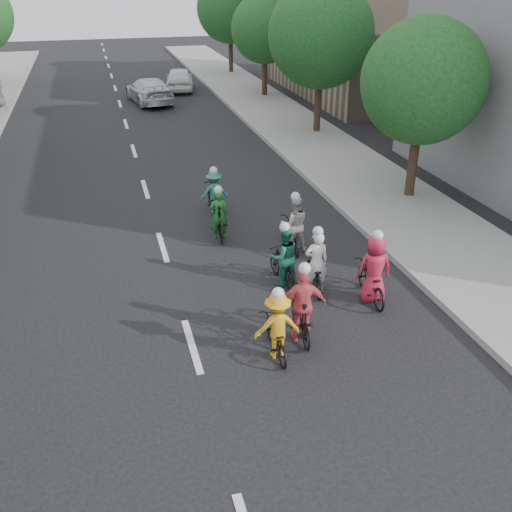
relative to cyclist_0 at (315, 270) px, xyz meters
name	(u,v)px	position (x,y,z in m)	size (l,w,h in m)	color
ground	(192,346)	(-3.37, -1.56, -0.56)	(120.00, 120.00, 0.00)	black
sidewalk_right	(348,169)	(4.63, 8.44, -0.49)	(4.00, 80.00, 0.15)	gray
curb_right	(302,172)	(2.68, 8.44, -0.47)	(0.18, 80.00, 0.18)	#999993
bldg_se	(381,26)	(12.63, 22.44, 3.44)	(10.00, 14.00, 8.00)	gray
tree_r_0	(423,82)	(5.43, 5.04, 3.40)	(4.00, 4.00, 5.97)	black
tree_r_1	(321,34)	(5.43, 14.04, 3.96)	(4.80, 4.80, 6.93)	black
tree_r_2	(265,29)	(5.43, 23.04, 3.40)	(4.00, 4.00, 5.97)	black
tree_r_3	(230,9)	(5.43, 32.04, 3.96)	(4.80, 4.80, 6.93)	black
cyclist_0	(315,270)	(0.00, 0.00, 0.00)	(0.79, 1.69, 1.76)	black
cyclist_1	(283,261)	(-0.66, 0.52, 0.08)	(0.82, 1.56, 1.71)	black
cyclist_2	(277,330)	(-1.72, -2.32, 0.04)	(0.98, 1.55, 1.63)	black
cyclist_3	(302,311)	(-1.02, -1.88, 0.12)	(1.05, 1.67, 1.87)	black
cyclist_4	(372,276)	(1.15, -0.83, 0.09)	(0.89, 1.79, 1.88)	black
cyclist_5	(219,218)	(-1.64, 3.71, 0.04)	(0.67, 1.85, 1.64)	black
cyclist_6	(294,230)	(0.22, 2.28, 0.06)	(0.87, 1.77, 1.77)	black
cyclist_7	(214,194)	(-1.37, 5.66, 0.04)	(0.94, 1.65, 1.57)	black
follow_car_lead	(149,91)	(-1.62, 23.24, 0.16)	(2.02, 4.96, 1.44)	silver
follow_car_trail	(179,79)	(0.71, 26.65, 0.16)	(1.72, 4.27, 1.45)	white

